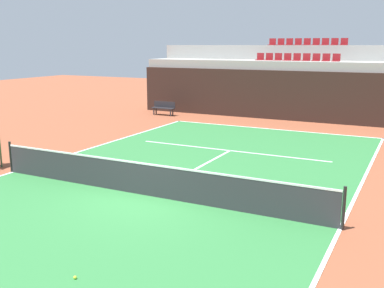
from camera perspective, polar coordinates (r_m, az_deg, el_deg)
The scene contains 15 objects.
ground_plane at distance 13.37m, azimuth -5.72°, elevation -6.48°, with size 80.00×80.00×0.00m, color brown.
court_surface at distance 13.37m, azimuth -5.72°, elevation -6.46°, with size 11.00×24.00×0.01m, color #2D7238.
baseline_far at distance 23.98m, azimuth 9.84°, elevation 1.88°, with size 11.00×0.10×0.00m, color white.
sideline_left at distance 16.84m, azimuth -21.58°, elevation -3.29°, with size 0.10×24.00×0.00m, color white.
sideline_right at distance 11.54m, azimuth 18.11°, elevation -10.12°, with size 0.10×24.00×0.00m, color white.
service_line_far at distance 18.85m, azimuth 4.80°, elevation -0.83°, with size 8.26×0.10×0.00m, color white.
centre_service_line at distance 16.03m, azimuth 0.45°, elevation -3.17°, with size 0.10×6.40×0.00m, color white.
back_wall at distance 26.88m, azimuth 12.04°, elevation 5.96°, with size 19.12×0.30×2.85m, color black.
stands_tier_lower at distance 28.15m, azimuth 12.78°, elevation 6.74°, with size 19.12×2.40×3.37m, color #9E9E99.
stands_tier_upper at distance 30.44m, azimuth 13.97°, elevation 7.93°, with size 19.12×2.40×4.27m, color #9E9E99.
seating_row_lower at distance 28.14m, azimuth 13.01°, elevation 10.42°, with size 5.00×0.44×0.44m.
seating_row_upper at distance 30.46m, azimuth 14.23°, elevation 12.18°, with size 5.00×0.44×0.44m.
tennis_net at distance 13.21m, azimuth -5.77°, elevation -4.39°, with size 11.08×0.08×1.07m.
player_bench at distance 28.34m, azimuth -3.58°, elevation 4.65°, with size 1.50×0.40×0.85m.
tennis_ball_1 at distance 9.12m, azimuth -14.49°, elevation -15.93°, with size 0.07×0.07×0.07m, color #CCE033.
Camera 1 is at (6.89, -10.62, 4.31)m, focal length 42.43 mm.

